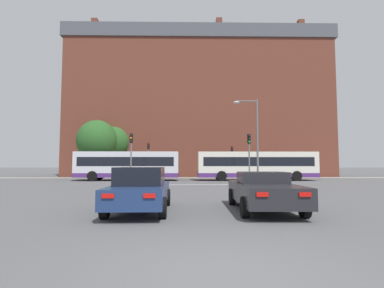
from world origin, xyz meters
name	(u,v)px	position (x,y,z in m)	size (l,w,h in m)	color
ground_plane	(222,275)	(0.00, 0.00, 0.00)	(400.00, 400.00, 0.00)	#545456
stop_line_strip	(193,185)	(0.00, 19.92, 0.00)	(7.68, 0.30, 0.01)	silver
far_pavement	(191,178)	(0.00, 33.34, 0.01)	(68.54, 2.50, 0.01)	gray
brick_civic_building	(198,106)	(1.26, 40.86, 10.69)	(38.27, 10.83, 23.74)	brown
car_saloon_left	(141,189)	(-2.10, 5.97, 0.76)	(1.98, 4.70, 1.50)	navy
car_roadster_right	(263,191)	(2.15, 6.08, 0.68)	(2.07, 4.79, 1.33)	#232328
bus_crossing_lead	(256,165)	(6.72, 26.66, 1.57)	(12.16, 2.66, 2.94)	silver
bus_crossing_trailing	(128,165)	(-6.61, 26.60, 1.57)	(10.44, 2.70, 2.94)	silver
traffic_light_near_left	(131,150)	(-5.29, 21.24, 2.88)	(0.26, 0.31, 4.29)	slate
traffic_light_far_left	(148,154)	(-5.24, 32.32, 2.90)	(0.26, 0.31, 4.33)	slate
traffic_light_near_right	(249,150)	(4.78, 20.89, 2.83)	(0.26, 0.31, 4.21)	slate
traffic_light_far_right	(232,157)	(5.08, 32.49, 2.64)	(0.26, 0.31, 3.91)	slate
street_lamp_junction	(253,132)	(4.84, 19.57, 4.24)	(2.00, 0.36, 6.92)	slate
pedestrian_waiting	(242,169)	(6.52, 33.61, 1.05)	(0.32, 0.44, 1.78)	#333851
pedestrian_walking_east	(220,169)	(3.64, 33.45, 1.04)	(0.43, 0.44, 1.76)	#333851
tree_by_building	(114,143)	(-10.31, 35.66, 4.59)	(4.03, 4.03, 6.72)	#4C3823
tree_kerbside	(97,141)	(-11.96, 33.68, 4.67)	(5.02, 5.02, 7.31)	#4C3823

